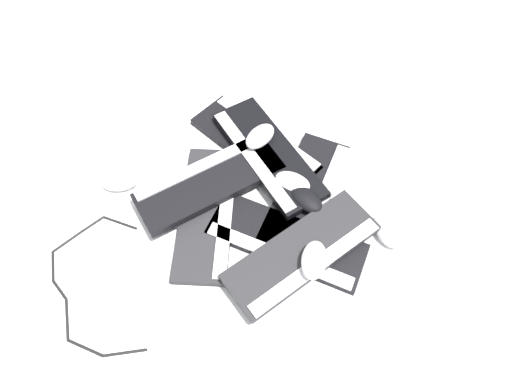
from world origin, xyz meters
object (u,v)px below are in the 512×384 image
object	(u,v)px
keyboard_2	(286,241)
keyboard_3	(305,196)
mouse_0	(306,199)
keyboard_1	(208,212)
mouse_2	(260,136)
keyboard_6	(209,182)
keyboard_4	(303,253)
keyboard_5	(268,154)
mouse_1	(314,260)
mouse_4	(293,182)
keyboard_0	(255,144)
mouse_5	(120,182)
mouse_3	(387,231)

from	to	relation	value
keyboard_2	keyboard_3	bearing A→B (deg)	-43.80
keyboard_2	mouse_0	distance (m)	0.13
keyboard_1	mouse_2	bearing A→B (deg)	-55.15
keyboard_6	keyboard_4	bearing A→B (deg)	-152.40
keyboard_5	mouse_1	bearing A→B (deg)	175.79
mouse_0	keyboard_3	bearing A→B (deg)	-44.47
keyboard_6	mouse_1	bearing A→B (deg)	-154.21
keyboard_1	mouse_4	world-z (taller)	mouse_4
keyboard_0	keyboard_2	distance (m)	0.35
keyboard_2	mouse_5	world-z (taller)	mouse_5
keyboard_1	mouse_1	bearing A→B (deg)	-143.22
keyboard_1	mouse_2	size ratio (longest dim) A/B	4.21
keyboard_1	keyboard_6	bearing A→B (deg)	-22.86
keyboard_5	mouse_2	xyz separation A→B (m)	(0.05, 0.01, 0.04)
keyboard_0	mouse_4	xyz separation A→B (m)	(-0.20, -0.04, 0.04)
keyboard_4	mouse_1	world-z (taller)	mouse_1
mouse_4	keyboard_4	bearing A→B (deg)	121.04
keyboard_6	mouse_5	distance (m)	0.27
mouse_1	mouse_5	xyz separation A→B (m)	(0.47, 0.42, -0.06)
keyboard_5	mouse_4	world-z (taller)	mouse_4
keyboard_6	mouse_3	bearing A→B (deg)	-128.14
keyboard_1	mouse_1	distance (m)	0.35
mouse_2	keyboard_6	bearing A→B (deg)	-7.42
keyboard_3	keyboard_5	bearing A→B (deg)	18.24
keyboard_4	keyboard_6	world-z (taller)	same
keyboard_2	mouse_1	size ratio (longest dim) A/B	3.79
mouse_5	mouse_0	bearing A→B (deg)	165.20
keyboard_0	keyboard_1	distance (m)	0.29
mouse_3	keyboard_5	bearing A→B (deg)	-150.33
keyboard_4	mouse_3	bearing A→B (deg)	-94.15
keyboard_2	keyboard_5	distance (m)	0.29
mouse_0	mouse_2	bearing A→B (deg)	-10.52
mouse_2	mouse_5	xyz separation A→B (m)	(0.04, 0.44, -0.06)
mouse_4	keyboard_1	bearing A→B (deg)	44.23
keyboard_4	mouse_5	bearing A→B (deg)	44.02
keyboard_1	mouse_3	world-z (taller)	mouse_3
mouse_4	mouse_5	world-z (taller)	mouse_4
keyboard_6	mouse_4	distance (m)	0.25
keyboard_2	mouse_4	xyz separation A→B (m)	(0.15, -0.09, 0.04)
keyboard_3	mouse_5	xyz separation A→B (m)	(0.25, 0.50, 0.01)
mouse_0	mouse_1	bearing A→B (deg)	138.43
keyboard_4	mouse_3	distance (m)	0.26
keyboard_5	mouse_5	size ratio (longest dim) A/B	4.17
mouse_0	keyboard_5	bearing A→B (deg)	-9.88
keyboard_0	keyboard_5	size ratio (longest dim) A/B	1.01
keyboard_5	keyboard_6	xyz separation A→B (m)	(-0.03, 0.20, 0.00)
keyboard_3	mouse_1	xyz separation A→B (m)	(-0.22, 0.08, 0.07)
keyboard_2	keyboard_4	world-z (taller)	keyboard_4
mouse_0	mouse_1	size ratio (longest dim) A/B	1.00
mouse_2	mouse_4	bearing A→B (deg)	71.86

